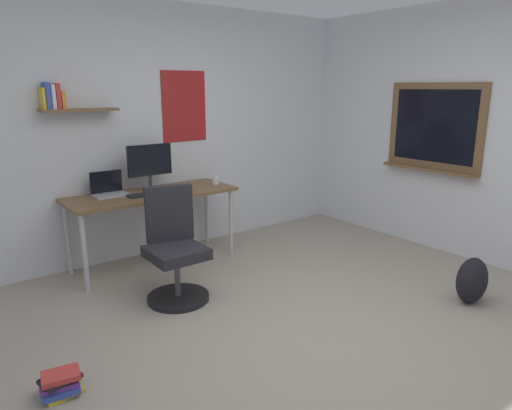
{
  "coord_description": "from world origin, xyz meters",
  "views": [
    {
      "loc": [
        -2.14,
        -2.08,
        1.76
      ],
      "look_at": [
        -0.02,
        0.72,
        0.85
      ],
      "focal_mm": 32.33,
      "sensor_mm": 36.0,
      "label": 1
    }
  ],
  "objects_px": {
    "laptop": "(109,190)",
    "coffee_mug": "(216,180)",
    "keyboard": "(147,194)",
    "book_stack_on_floor": "(61,384)",
    "desk": "(152,200)",
    "computer_mouse": "(173,190)",
    "office_chair": "(175,252)",
    "backpack": "(472,281)",
    "monitor_primary": "(150,164)"
  },
  "relations": [
    {
      "from": "laptop",
      "to": "monitor_primary",
      "type": "distance_m",
      "value": 0.47
    },
    {
      "from": "laptop",
      "to": "book_stack_on_floor",
      "type": "xyz_separation_m",
      "value": [
        -0.98,
        -1.73,
        -0.73
      ]
    },
    {
      "from": "desk",
      "to": "computer_mouse",
      "type": "bearing_deg",
      "value": -21.44
    },
    {
      "from": "desk",
      "to": "keyboard",
      "type": "relative_size",
      "value": 4.47
    },
    {
      "from": "computer_mouse",
      "to": "book_stack_on_floor",
      "type": "relative_size",
      "value": 0.42
    },
    {
      "from": "desk",
      "to": "computer_mouse",
      "type": "relative_size",
      "value": 15.89
    },
    {
      "from": "coffee_mug",
      "to": "desk",
      "type": "bearing_deg",
      "value": 177.83
    },
    {
      "from": "desk",
      "to": "office_chair",
      "type": "relative_size",
      "value": 1.74
    },
    {
      "from": "office_chair",
      "to": "backpack",
      "type": "height_order",
      "value": "office_chair"
    },
    {
      "from": "computer_mouse",
      "to": "coffee_mug",
      "type": "distance_m",
      "value": 0.53
    },
    {
      "from": "laptop",
      "to": "keyboard",
      "type": "relative_size",
      "value": 0.84
    },
    {
      "from": "backpack",
      "to": "desk",
      "type": "bearing_deg",
      "value": 125.48
    },
    {
      "from": "office_chair",
      "to": "backpack",
      "type": "bearing_deg",
      "value": -39.65
    },
    {
      "from": "desk",
      "to": "laptop",
      "type": "xyz_separation_m",
      "value": [
        -0.37,
        0.15,
        0.12
      ]
    },
    {
      "from": "keyboard",
      "to": "backpack",
      "type": "xyz_separation_m",
      "value": [
        1.8,
        -2.33,
        -0.56
      ]
    },
    {
      "from": "laptop",
      "to": "desk",
      "type": "bearing_deg",
      "value": -21.73
    },
    {
      "from": "keyboard",
      "to": "book_stack_on_floor",
      "type": "bearing_deg",
      "value": -130.06
    },
    {
      "from": "desk",
      "to": "laptop",
      "type": "relative_size",
      "value": 5.33
    },
    {
      "from": "monitor_primary",
      "to": "coffee_mug",
      "type": "bearing_deg",
      "value": -10.54
    },
    {
      "from": "desk",
      "to": "office_chair",
      "type": "distance_m",
      "value": 0.89
    },
    {
      "from": "laptop",
      "to": "coffee_mug",
      "type": "relative_size",
      "value": 3.37
    },
    {
      "from": "monitor_primary",
      "to": "computer_mouse",
      "type": "bearing_deg",
      "value": -48.67
    },
    {
      "from": "desk",
      "to": "coffee_mug",
      "type": "distance_m",
      "value": 0.74
    },
    {
      "from": "desk",
      "to": "book_stack_on_floor",
      "type": "relative_size",
      "value": 6.7
    },
    {
      "from": "monitor_primary",
      "to": "keyboard",
      "type": "height_order",
      "value": "monitor_primary"
    },
    {
      "from": "office_chair",
      "to": "laptop",
      "type": "bearing_deg",
      "value": 100.31
    },
    {
      "from": "computer_mouse",
      "to": "coffee_mug",
      "type": "bearing_deg",
      "value": 5.4
    },
    {
      "from": "keyboard",
      "to": "office_chair",
      "type": "bearing_deg",
      "value": -98.58
    },
    {
      "from": "office_chair",
      "to": "backpack",
      "type": "xyz_separation_m",
      "value": [
        1.91,
        -1.58,
        -0.21
      ]
    },
    {
      "from": "laptop",
      "to": "coffee_mug",
      "type": "distance_m",
      "value": 1.11
    },
    {
      "from": "book_stack_on_floor",
      "to": "backpack",
      "type": "bearing_deg",
      "value": -15.07
    },
    {
      "from": "laptop",
      "to": "book_stack_on_floor",
      "type": "relative_size",
      "value": 1.26
    },
    {
      "from": "monitor_primary",
      "to": "keyboard",
      "type": "xyz_separation_m",
      "value": [
        -0.12,
        -0.18,
        -0.26
      ]
    },
    {
      "from": "backpack",
      "to": "book_stack_on_floor",
      "type": "distance_m",
      "value": 3.17
    },
    {
      "from": "desk",
      "to": "backpack",
      "type": "height_order",
      "value": "desk"
    },
    {
      "from": "keyboard",
      "to": "coffee_mug",
      "type": "distance_m",
      "value": 0.81
    },
    {
      "from": "laptop",
      "to": "computer_mouse",
      "type": "distance_m",
      "value": 0.61
    },
    {
      "from": "laptop",
      "to": "monitor_primary",
      "type": "bearing_deg",
      "value": -6.66
    },
    {
      "from": "computer_mouse",
      "to": "backpack",
      "type": "height_order",
      "value": "computer_mouse"
    },
    {
      "from": "keyboard",
      "to": "computer_mouse",
      "type": "height_order",
      "value": "computer_mouse"
    },
    {
      "from": "backpack",
      "to": "office_chair",
      "type": "bearing_deg",
      "value": 140.35
    },
    {
      "from": "coffee_mug",
      "to": "backpack",
      "type": "bearing_deg",
      "value": -67.43
    },
    {
      "from": "book_stack_on_floor",
      "to": "office_chair",
      "type": "bearing_deg",
      "value": 33.35
    },
    {
      "from": "keyboard",
      "to": "monitor_primary",
      "type": "bearing_deg",
      "value": 55.07
    },
    {
      "from": "monitor_primary",
      "to": "laptop",
      "type": "bearing_deg",
      "value": 173.34
    },
    {
      "from": "book_stack_on_floor",
      "to": "computer_mouse",
      "type": "bearing_deg",
      "value": 44.23
    },
    {
      "from": "keyboard",
      "to": "coffee_mug",
      "type": "relative_size",
      "value": 4.02
    },
    {
      "from": "coffee_mug",
      "to": "backpack",
      "type": "xyz_separation_m",
      "value": [
        0.99,
        -2.38,
        -0.59
      ]
    },
    {
      "from": "keyboard",
      "to": "book_stack_on_floor",
      "type": "height_order",
      "value": "keyboard"
    },
    {
      "from": "coffee_mug",
      "to": "book_stack_on_floor",
      "type": "relative_size",
      "value": 0.37
    }
  ]
}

